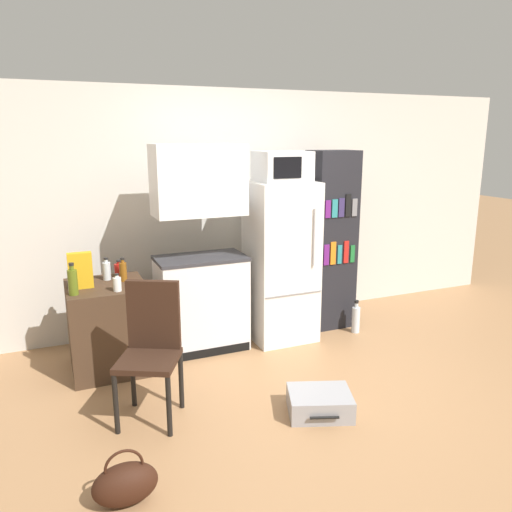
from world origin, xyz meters
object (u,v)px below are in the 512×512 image
at_px(bookshelf, 331,241).
at_px(microwave, 282,166).
at_px(refrigerator, 281,262).
at_px(bottle_amber_beer, 123,271).
at_px(bottle_ketchup_red, 119,270).
at_px(suitcase_large_flat, 320,403).
at_px(cereal_box, 80,271).
at_px(bottle_olive_oil, 73,281).
at_px(chair, 151,340).
at_px(bottle_wine_dark, 82,270).
at_px(kitchen_hutch, 201,259).
at_px(handbag, 125,484).
at_px(water_bottle_front, 356,319).
at_px(bottle_clear_short, 107,270).
at_px(bottle_milk_white, 117,284).
at_px(side_table, 109,327).

bearing_deg(bookshelf, microwave, -170.18).
height_order(refrigerator, bottle_amber_beer, refrigerator).
height_order(bottle_ketchup_red, suitcase_large_flat, bottle_ketchup_red).
xyz_separation_m(bottle_amber_beer, cereal_box, (-0.35, -0.08, 0.06)).
distance_m(bottle_olive_oil, bottle_amber_beer, 0.48).
distance_m(cereal_box, chair, 1.00).
height_order(bottle_wine_dark, bottle_amber_beer, bottle_wine_dark).
height_order(bottle_wine_dark, chair, bottle_wine_dark).
height_order(kitchen_hutch, handbag, kitchen_hutch).
relative_size(suitcase_large_flat, water_bottle_front, 1.59).
xyz_separation_m(refrigerator, bottle_ketchup_red, (-1.52, 0.13, 0.04)).
distance_m(bottle_clear_short, bottle_amber_beer, 0.16).
bearing_deg(refrigerator, bottle_ketchup_red, 175.11).
bearing_deg(bottle_olive_oil, chair, -56.47).
relative_size(chair, water_bottle_front, 2.85).
xyz_separation_m(microwave, water_bottle_front, (0.77, -0.20, -1.56)).
relative_size(microwave, bottle_ketchup_red, 3.03).
distance_m(bottle_clear_short, suitcase_large_flat, 2.12).
distance_m(refrigerator, cereal_box, 1.87).
relative_size(refrigerator, bottle_milk_white, 10.85).
distance_m(side_table, bottle_milk_white, 0.50).
xyz_separation_m(bottle_milk_white, suitcase_large_flat, (1.24, -1.14, -0.74)).
bearing_deg(bookshelf, water_bottle_front, -65.02).
distance_m(bottle_ketchup_red, bottle_olive_oil, 0.55).
distance_m(bottle_wine_dark, bottle_ketchup_red, 0.32).
bearing_deg(bookshelf, cereal_box, -175.73).
height_order(bottle_milk_white, water_bottle_front, bottle_milk_white).
distance_m(bottle_milk_white, bottle_ketchup_red, 0.41).
bearing_deg(water_bottle_front, chair, -161.81).
relative_size(side_table, suitcase_large_flat, 1.38).
height_order(side_table, kitchen_hutch, kitchen_hutch).
bearing_deg(bottle_olive_oil, microwave, 7.06).
xyz_separation_m(cereal_box, water_bottle_front, (2.63, -0.12, -0.76)).
height_order(kitchen_hutch, bottle_milk_white, kitchen_hutch).
bearing_deg(water_bottle_front, refrigerator, 165.12).
bearing_deg(bottle_ketchup_red, kitchen_hutch, -6.35).
bearing_deg(bottle_wine_dark, microwave, -3.90).
relative_size(refrigerator, suitcase_large_flat, 2.85).
xyz_separation_m(refrigerator, handbag, (-1.81, -1.81, -0.66)).
distance_m(bottle_ketchup_red, suitcase_large_flat, 2.07).
bearing_deg(microwave, bookshelf, 9.82).
bearing_deg(cereal_box, bottle_olive_oil, -113.70).
relative_size(bottle_milk_white, chair, 0.15).
height_order(refrigerator, bottle_clear_short, refrigerator).
bearing_deg(bottle_ketchup_red, bottle_wine_dark, -178.83).
relative_size(cereal_box, water_bottle_front, 0.87).
height_order(side_table, bottle_wine_dark, bottle_wine_dark).
bearing_deg(water_bottle_front, bottle_milk_white, -178.30).
relative_size(refrigerator, chair, 1.59).
height_order(microwave, cereal_box, microwave).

